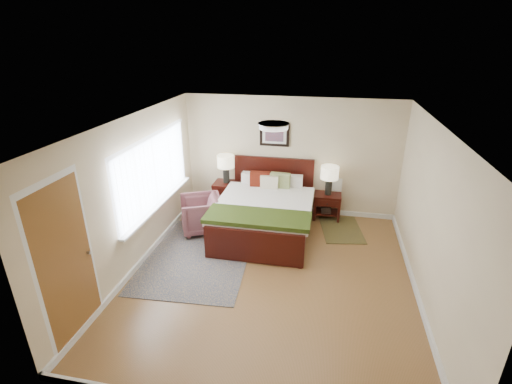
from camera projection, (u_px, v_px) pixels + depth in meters
floor at (271, 275)px, 6.05m from camera, size 5.00×5.00×0.00m
back_wall at (291, 157)px, 7.82m from camera, size 4.50×0.04×2.50m
front_wall at (228, 322)px, 3.31m from camera, size 4.50×0.04×2.50m
left_wall at (134, 194)px, 5.97m from camera, size 0.04×5.00×2.50m
right_wall at (432, 219)px, 5.16m from camera, size 0.04×5.00×2.50m
ceiling at (274, 123)px, 5.08m from camera, size 4.50×5.00×0.02m
window at (156, 173)px, 6.55m from camera, size 0.11×2.72×1.32m
door at (66, 264)px, 4.46m from camera, size 0.06×1.00×2.18m
ceil_fixture at (274, 126)px, 5.09m from camera, size 0.44×0.44×0.08m
bed at (265, 207)px, 7.16m from camera, size 1.84×2.23×1.20m
wall_art at (274, 134)px, 7.68m from camera, size 0.62×0.05×0.50m
nightstand_left at (226, 188)px, 8.13m from camera, size 0.54×0.49×0.65m
nightstand_right at (327, 204)px, 7.81m from camera, size 0.55×0.42×0.55m
lamp_left at (226, 164)px, 7.93m from camera, size 0.36×0.36×0.61m
lamp_right at (330, 175)px, 7.57m from camera, size 0.36×0.36×0.61m
armchair at (201, 214)px, 7.32m from camera, size 1.03×1.02×0.71m
rug_persian at (198, 256)px, 6.56m from camera, size 1.91×2.59×0.01m
rug_navy at (341, 229)px, 7.47m from camera, size 0.95×1.26×0.01m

